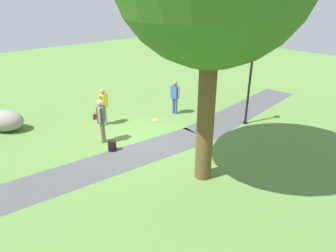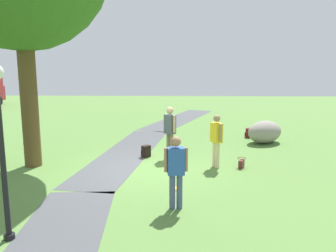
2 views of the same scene
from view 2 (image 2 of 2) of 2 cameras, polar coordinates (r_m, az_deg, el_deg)
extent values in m
plane|color=#577F3C|center=(10.76, -4.49, -6.93)|extent=(48.00, 48.00, 0.00)
cube|color=#494A4E|center=(12.70, -6.65, -4.28)|extent=(8.15, 2.69, 0.01)
cube|color=#494A4E|center=(20.12, 2.02, 1.17)|extent=(8.06, 4.30, 0.01)
cylinder|color=brown|center=(11.42, -21.78, 4.34)|extent=(0.51, 0.51, 4.28)
cylinder|color=black|center=(7.28, -24.52, -16.11)|extent=(0.20, 0.20, 0.10)
cylinder|color=black|center=(6.80, -25.39, -5.48)|extent=(0.10, 0.10, 2.88)
ellipsoid|color=gray|center=(14.53, 15.54, -0.94)|extent=(1.80, 1.90, 0.90)
cylinder|color=beige|center=(10.92, 7.62, -4.57)|extent=(0.13, 0.13, 0.79)
cylinder|color=beige|center=(10.79, 8.07, -4.76)|extent=(0.13, 0.13, 0.79)
cube|color=yellow|center=(10.70, 7.93, -1.07)|extent=(0.43, 0.37, 0.60)
cylinder|color=#A17E56|center=(10.88, 7.32, -0.69)|extent=(0.08, 0.08, 0.53)
cylinder|color=#A17E56|center=(10.51, 8.57, -1.11)|extent=(0.08, 0.08, 0.53)
sphere|color=#A17E56|center=(10.62, 7.99, 1.23)|extent=(0.21, 0.21, 0.21)
cylinder|color=#485379|center=(7.79, 1.89, -10.64)|extent=(0.13, 0.13, 0.79)
cylinder|color=#485379|center=(7.77, 0.70, -10.69)|extent=(0.13, 0.13, 0.79)
cube|color=#2C56A9|center=(7.56, 1.31, -5.76)|extent=(0.28, 0.39, 0.59)
cylinder|color=#A97757|center=(7.58, 2.98, -5.47)|extent=(0.08, 0.08, 0.53)
cylinder|color=#A97757|center=(7.53, -0.36, -5.56)|extent=(0.08, 0.08, 0.53)
sphere|color=#A97757|center=(7.45, 1.33, -2.55)|extent=(0.21, 0.21, 0.21)
cylinder|color=#786A4B|center=(11.81, 0.06, -3.21)|extent=(0.13, 0.13, 0.85)
cylinder|color=#786A4B|center=(11.69, 0.57, -3.35)|extent=(0.13, 0.13, 0.85)
cube|color=#475055|center=(11.60, 0.32, 0.30)|extent=(0.43, 0.42, 0.64)
cylinder|color=tan|center=(11.76, -0.38, 0.61)|extent=(0.08, 0.08, 0.57)
cylinder|color=tan|center=(11.43, 1.03, 0.33)|extent=(0.08, 0.08, 0.57)
sphere|color=tan|center=(11.53, 0.32, 2.58)|extent=(0.23, 0.23, 0.23)
cube|color=#592221|center=(11.01, 11.92, -6.07)|extent=(0.34, 0.24, 0.24)
torus|color=#592221|center=(10.96, 11.96, -5.17)|extent=(0.36, 0.36, 0.02)
cube|color=maroon|center=(15.49, 13.11, -1.10)|extent=(0.34, 0.33, 0.40)
cube|color=#52052E|center=(15.56, 12.67, -1.33)|extent=(0.19, 0.17, 0.18)
cube|color=black|center=(11.98, -3.60, -4.14)|extent=(0.34, 0.33, 0.40)
cube|color=black|center=(12.09, -4.04, -4.40)|extent=(0.19, 0.17, 0.18)
cylinder|color=yellow|center=(9.07, 1.54, -10.16)|extent=(0.27, 0.27, 0.02)
cylinder|color=black|center=(29.94, -25.80, 3.71)|extent=(0.60, 0.18, 0.60)
camera|label=1|loc=(19.52, -29.22, 15.48)|focal=32.04mm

